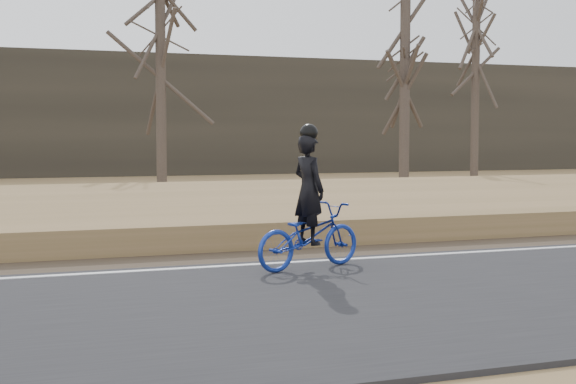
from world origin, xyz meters
name	(u,v)px	position (x,y,z in m)	size (l,w,h in m)	color
cyclist	(309,223)	(5.69, -0.38, 0.71)	(1.88, 1.13, 2.07)	navy
bare_tree_center	(161,72)	(6.85, 17.07, 4.17)	(0.36, 0.36, 8.35)	#4E4239
bare_tree_right	(405,94)	(14.93, 14.27, 3.41)	(0.36, 0.36, 6.82)	#4E4239
bare_tree_far_right	(475,85)	(21.23, 19.62, 4.21)	(0.36, 0.36, 8.42)	#4E4239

